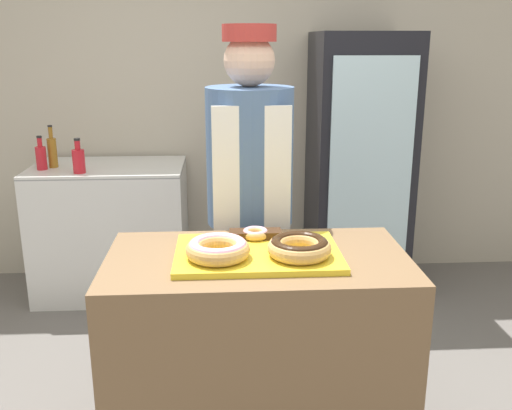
{
  "coord_description": "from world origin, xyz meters",
  "views": [
    {
      "loc": [
        -0.13,
        -2.08,
        1.73
      ],
      "look_at": [
        0.0,
        0.1,
        1.1
      ],
      "focal_mm": 40.0,
      "sensor_mm": 36.0,
      "label": 1
    }
  ],
  "objects_px": {
    "brownie_back_right": "(272,234)",
    "chest_freezer": "(112,229)",
    "serving_tray": "(258,253)",
    "donut_chocolate_glaze": "(299,247)",
    "bottle_red": "(41,157)",
    "baker_person": "(250,207)",
    "beverage_fridge": "(358,165)",
    "bottle_red_b": "(79,160)",
    "bottle_amber": "(52,151)",
    "brownie_back_left": "(239,234)",
    "donut_mini_center": "(255,233)",
    "donut_light_glaze": "(218,248)"
  },
  "relations": [
    {
      "from": "brownie_back_right",
      "to": "chest_freezer",
      "type": "xyz_separation_m",
      "value": [
        -0.98,
        1.6,
        -0.5
      ]
    },
    {
      "from": "serving_tray",
      "to": "brownie_back_right",
      "type": "height_order",
      "value": "brownie_back_right"
    },
    {
      "from": "donut_chocolate_glaze",
      "to": "bottle_red",
      "type": "distance_m",
      "value": 2.26
    },
    {
      "from": "baker_person",
      "to": "beverage_fridge",
      "type": "bearing_deg",
      "value": 54.97
    },
    {
      "from": "bottle_red",
      "to": "bottle_red_b",
      "type": "xyz_separation_m",
      "value": [
        0.27,
        -0.12,
        0.0
      ]
    },
    {
      "from": "donut_chocolate_glaze",
      "to": "chest_freezer",
      "type": "distance_m",
      "value": 2.17
    },
    {
      "from": "serving_tray",
      "to": "beverage_fridge",
      "type": "height_order",
      "value": "beverage_fridge"
    },
    {
      "from": "brownie_back_right",
      "to": "bottle_red",
      "type": "relative_size",
      "value": 0.35
    },
    {
      "from": "chest_freezer",
      "to": "serving_tray",
      "type": "bearing_deg",
      "value": -62.58
    },
    {
      "from": "serving_tray",
      "to": "chest_freezer",
      "type": "distance_m",
      "value": 2.03
    },
    {
      "from": "baker_person",
      "to": "beverage_fridge",
      "type": "height_order",
      "value": "baker_person"
    },
    {
      "from": "chest_freezer",
      "to": "bottle_amber",
      "type": "height_order",
      "value": "bottle_amber"
    },
    {
      "from": "bottle_amber",
      "to": "bottle_red_b",
      "type": "relative_size",
      "value": 1.26
    },
    {
      "from": "chest_freezer",
      "to": "bottle_red",
      "type": "xyz_separation_m",
      "value": [
        -0.4,
        -0.1,
        0.54
      ]
    },
    {
      "from": "brownie_back_left",
      "to": "bottle_red_b",
      "type": "xyz_separation_m",
      "value": [
        -0.97,
        1.39,
        0.04
      ]
    },
    {
      "from": "donut_mini_center",
      "to": "chest_freezer",
      "type": "xyz_separation_m",
      "value": [
        -0.91,
        1.6,
        -0.5
      ]
    },
    {
      "from": "serving_tray",
      "to": "donut_mini_center",
      "type": "height_order",
      "value": "donut_mini_center"
    },
    {
      "from": "donut_light_glaze",
      "to": "donut_chocolate_glaze",
      "type": "xyz_separation_m",
      "value": [
        0.31,
        0.0,
        0.0
      ]
    },
    {
      "from": "donut_chocolate_glaze",
      "to": "bottle_red",
      "type": "bearing_deg",
      "value": 130.35
    },
    {
      "from": "donut_chocolate_glaze",
      "to": "beverage_fridge",
      "type": "relative_size",
      "value": 0.14
    },
    {
      "from": "donut_mini_center",
      "to": "bottle_amber",
      "type": "height_order",
      "value": "bottle_amber"
    },
    {
      "from": "brownie_back_right",
      "to": "bottle_amber",
      "type": "xyz_separation_m",
      "value": [
        -1.32,
        1.57,
        0.07
      ]
    },
    {
      "from": "serving_tray",
      "to": "donut_light_glaze",
      "type": "xyz_separation_m",
      "value": [
        -0.15,
        -0.07,
        0.05
      ]
    },
    {
      "from": "baker_person",
      "to": "beverage_fridge",
      "type": "relative_size",
      "value": 1.01
    },
    {
      "from": "donut_chocolate_glaze",
      "to": "beverage_fridge",
      "type": "distance_m",
      "value": 1.93
    },
    {
      "from": "bottle_red_b",
      "to": "bottle_red",
      "type": "bearing_deg",
      "value": 156.14
    },
    {
      "from": "donut_light_glaze",
      "to": "beverage_fridge",
      "type": "height_order",
      "value": "beverage_fridge"
    },
    {
      "from": "donut_mini_center",
      "to": "bottle_amber",
      "type": "relative_size",
      "value": 0.41
    },
    {
      "from": "beverage_fridge",
      "to": "bottle_red_b",
      "type": "height_order",
      "value": "beverage_fridge"
    },
    {
      "from": "serving_tray",
      "to": "chest_freezer",
      "type": "height_order",
      "value": "serving_tray"
    },
    {
      "from": "donut_light_glaze",
      "to": "beverage_fridge",
      "type": "distance_m",
      "value": 2.05
    },
    {
      "from": "baker_person",
      "to": "bottle_red",
      "type": "relative_size",
      "value": 8.12
    },
    {
      "from": "brownie_back_left",
      "to": "bottle_red",
      "type": "xyz_separation_m",
      "value": [
        -1.24,
        1.5,
        0.04
      ]
    },
    {
      "from": "serving_tray",
      "to": "chest_freezer",
      "type": "xyz_separation_m",
      "value": [
        -0.91,
        1.75,
        -0.47
      ]
    },
    {
      "from": "donut_light_glaze",
      "to": "bottle_red_b",
      "type": "xyz_separation_m",
      "value": [
        -0.89,
        1.6,
        0.02
      ]
    },
    {
      "from": "serving_tray",
      "to": "donut_mini_center",
      "type": "bearing_deg",
      "value": 90.0
    },
    {
      "from": "baker_person",
      "to": "bottle_red",
      "type": "bearing_deg",
      "value": 140.85
    },
    {
      "from": "donut_chocolate_glaze",
      "to": "chest_freezer",
      "type": "relative_size",
      "value": 0.24
    },
    {
      "from": "serving_tray",
      "to": "baker_person",
      "type": "height_order",
      "value": "baker_person"
    },
    {
      "from": "donut_mini_center",
      "to": "brownie_back_left",
      "type": "bearing_deg",
      "value": 180.0
    },
    {
      "from": "bottle_red",
      "to": "brownie_back_left",
      "type": "bearing_deg",
      "value": -50.49
    },
    {
      "from": "donut_chocolate_glaze",
      "to": "donut_mini_center",
      "type": "bearing_deg",
      "value": 125.25
    },
    {
      "from": "chest_freezer",
      "to": "bottle_red",
      "type": "bearing_deg",
      "value": -166.58
    },
    {
      "from": "bottle_amber",
      "to": "donut_mini_center",
      "type": "bearing_deg",
      "value": -51.39
    },
    {
      "from": "beverage_fridge",
      "to": "bottle_red",
      "type": "relative_size",
      "value": 8.05
    },
    {
      "from": "serving_tray",
      "to": "beverage_fridge",
      "type": "bearing_deg",
      "value": 65.02
    },
    {
      "from": "baker_person",
      "to": "bottle_red_b",
      "type": "relative_size",
      "value": 8.06
    },
    {
      "from": "donut_light_glaze",
      "to": "bottle_amber",
      "type": "height_order",
      "value": "bottle_amber"
    },
    {
      "from": "donut_light_glaze",
      "to": "donut_chocolate_glaze",
      "type": "bearing_deg",
      "value": 0.0
    },
    {
      "from": "donut_mini_center",
      "to": "bottle_red_b",
      "type": "bearing_deg",
      "value": 126.9
    }
  ]
}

